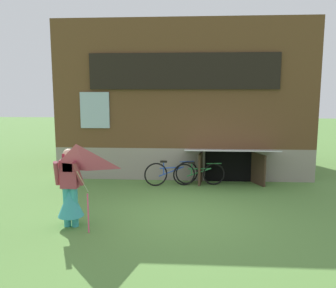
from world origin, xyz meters
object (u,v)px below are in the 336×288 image
Objects in this scene: person at (70,194)px; bicycle_blue at (171,173)px; bicycle_green at (199,174)px; kite at (77,169)px.

person reaches higher than bicycle_blue.
person is 1.05× the size of bicycle_green.
kite is at bearing -127.18° from bicycle_green.
kite is 1.10× the size of bicycle_green.
person reaches higher than bicycle_green.
kite is at bearing -128.18° from bicycle_blue.
kite is (0.36, -0.57, 0.66)m from person.
person is 0.96× the size of kite.
bicycle_green is at bearing 73.12° from person.
person is at bearing -135.20° from bicycle_green.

